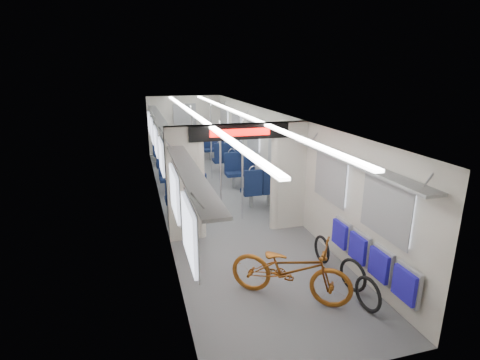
{
  "coord_description": "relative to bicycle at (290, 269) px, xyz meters",
  "views": [
    {
      "loc": [
        -1.97,
        -9.03,
        3.34
      ],
      "look_at": [
        0.12,
        -1.7,
        1.06
      ],
      "focal_mm": 28.0,
      "sensor_mm": 36.0,
      "label": 1
    }
  ],
  "objects": [
    {
      "name": "bike_hoop_a",
      "position": [
        0.95,
        -0.59,
        -0.25
      ],
      "size": [
        0.12,
        0.53,
        0.52
      ],
      "primitive_type": "torus",
      "rotation": [
        1.57,
        0.0,
        1.71
      ],
      "color": "black",
      "rests_on": "ground"
    },
    {
      "name": "carriage",
      "position": [
        -0.1,
        4.23,
        1.02
      ],
      "size": [
        12.0,
        12.02,
        2.31
      ],
      "color": "#515456",
      "rests_on": "ground"
    },
    {
      "name": "flip_bench",
      "position": [
        1.26,
        -0.12,
        0.1
      ],
      "size": [
        0.12,
        2.1,
        0.51
      ],
      "color": "gray",
      "rests_on": "carriage"
    },
    {
      "name": "seat_bay_far_right",
      "position": [
        0.84,
        8.12,
        0.08
      ],
      "size": [
        0.94,
        2.21,
        1.14
      ],
      "color": "#0C1738",
      "rests_on": "ground"
    },
    {
      "name": "stanchion_near_right",
      "position": [
        0.17,
        3.16,
        0.67
      ],
      "size": [
        0.04,
        0.04,
        2.3
      ],
      "primitive_type": "cylinder",
      "color": "silver",
      "rests_on": "ground"
    },
    {
      "name": "stanchion_far_right",
      "position": [
        0.17,
        6.59,
        0.67
      ],
      "size": [
        0.04,
        0.04,
        2.3
      ],
      "primitive_type": "cylinder",
      "color": "silver",
      "rests_on": "ground"
    },
    {
      "name": "bike_hoop_b",
      "position": [
        1.02,
        -0.09,
        -0.24
      ],
      "size": [
        0.18,
        0.53,
        0.53
      ],
      "primitive_type": "torus",
      "rotation": [
        1.57,
        0.0,
        1.83
      ],
      "color": "black",
      "rests_on": "ground"
    },
    {
      "name": "bicycle",
      "position": [
        0.0,
        0.0,
        0.0
      ],
      "size": [
        1.86,
        1.6,
        0.96
      ],
      "primitive_type": "imported",
      "rotation": [
        0.0,
        0.0,
        0.94
      ],
      "color": "brown",
      "rests_on": "ground"
    },
    {
      "name": "seat_bay_near_left",
      "position": [
        -1.03,
        4.66,
        0.08
      ],
      "size": [
        0.94,
        2.22,
        1.14
      ],
      "color": "#0C1738",
      "rests_on": "ground"
    },
    {
      "name": "bike_hoop_c",
      "position": [
        0.98,
        0.85,
        -0.26
      ],
      "size": [
        0.06,
        0.5,
        0.5
      ],
      "primitive_type": "torus",
      "rotation": [
        1.57,
        0.0,
        1.59
      ],
      "color": "black",
      "rests_on": "ground"
    },
    {
      "name": "stanchion_far_left",
      "position": [
        -0.44,
        6.36,
        0.67
      ],
      "size": [
        0.04,
        0.04,
        2.3
      ],
      "primitive_type": "cylinder",
      "color": "silver",
      "rests_on": "ground"
    },
    {
      "name": "seat_bay_far_left",
      "position": [
        -1.03,
        7.96,
        0.06
      ],
      "size": [
        0.91,
        2.05,
        1.09
      ],
      "color": "#0C1738",
      "rests_on": "ground"
    },
    {
      "name": "seat_bay_near_right",
      "position": [
        0.84,
        4.69,
        0.07
      ],
      "size": [
        0.92,
        2.11,
        1.11
      ],
      "color": "#0C1738",
      "rests_on": "ground"
    },
    {
      "name": "stanchion_near_left",
      "position": [
        -0.35,
        3.04,
        0.67
      ],
      "size": [
        0.04,
        0.04,
        2.3
      ],
      "primitive_type": "cylinder",
      "color": "silver",
      "rests_on": "ground"
    }
  ]
}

